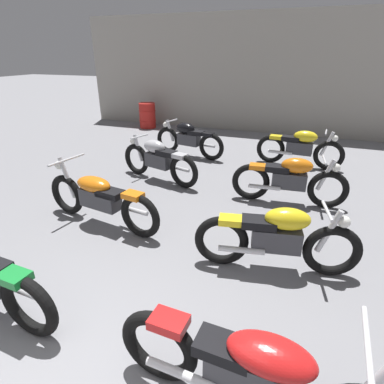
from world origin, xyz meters
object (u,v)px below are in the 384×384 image
(motorcycle_left_row_2, at_px, (158,159))
(motorcycle_left_row_1, at_px, (100,197))
(motorcycle_right_row_3, at_px, (300,147))
(oil_drum, at_px, (147,115))
(motorcycle_right_row_1, at_px, (277,237))
(motorcycle_left_row_3, at_px, (188,138))
(motorcycle_right_row_0, at_px, (255,372))
(motorcycle_right_row_2, at_px, (290,179))

(motorcycle_left_row_2, bearing_deg, motorcycle_left_row_1, -90.79)
(motorcycle_right_row_3, relative_size, oil_drum, 2.32)
(motorcycle_left_row_1, height_order, motorcycle_right_row_1, motorcycle_left_row_1)
(motorcycle_left_row_2, xyz_separation_m, oil_drum, (-2.56, 4.36, -0.03))
(motorcycle_left_row_3, xyz_separation_m, motorcycle_right_row_3, (2.69, 0.17, 0.00))
(motorcycle_right_row_0, xyz_separation_m, motorcycle_right_row_2, (-0.07, 3.78, 0.01))
(motorcycle_right_row_0, height_order, motorcycle_right_row_2, motorcycle_right_row_0)
(motorcycle_right_row_2, distance_m, oil_drum, 6.90)
(motorcycle_right_row_2, xyz_separation_m, motorcycle_right_row_3, (0.05, 2.15, 0.00))
(motorcycle_left_row_2, relative_size, motorcycle_right_row_1, 0.98)
(motorcycle_left_row_2, distance_m, oil_drum, 5.05)
(motorcycle_left_row_3, bearing_deg, oil_drum, 134.47)
(motorcycle_right_row_0, bearing_deg, motorcycle_right_row_3, 90.19)
(oil_drum, bearing_deg, motorcycle_right_row_1, -51.54)
(motorcycle_right_row_3, bearing_deg, oil_drum, 155.24)
(motorcycle_left_row_1, bearing_deg, oil_drum, 111.81)
(motorcycle_left_row_2, relative_size, motorcycle_left_row_3, 0.98)
(motorcycle_right_row_1, height_order, oil_drum, motorcycle_right_row_1)
(motorcycle_left_row_1, height_order, motorcycle_right_row_3, motorcycle_left_row_1)
(oil_drum, bearing_deg, motorcycle_right_row_0, -57.82)
(motorcycle_left_row_3, xyz_separation_m, oil_drum, (-2.54, 2.58, -0.03))
(motorcycle_left_row_1, distance_m, oil_drum, 6.81)
(motorcycle_right_row_1, relative_size, motorcycle_right_row_2, 0.99)
(motorcycle_left_row_2, bearing_deg, motorcycle_right_row_1, -39.54)
(motorcycle_left_row_2, height_order, motorcycle_right_row_1, same)
(motorcycle_right_row_0, relative_size, motorcycle_right_row_1, 1.11)
(motorcycle_right_row_0, xyz_separation_m, motorcycle_right_row_1, (-0.06, 1.80, 0.01))
(motorcycle_left_row_2, distance_m, motorcycle_left_row_3, 1.78)
(motorcycle_left_row_3, height_order, motorcycle_right_row_0, motorcycle_right_row_0)
(motorcycle_left_row_2, distance_m, motorcycle_right_row_2, 2.62)
(motorcycle_left_row_2, relative_size, oil_drum, 2.27)
(motorcycle_left_row_3, height_order, motorcycle_right_row_2, same)
(motorcycle_right_row_0, height_order, motorcycle_right_row_3, motorcycle_right_row_0)
(motorcycle_left_row_2, height_order, motorcycle_left_row_3, same)
(motorcycle_left_row_3, height_order, motorcycle_right_row_1, same)
(motorcycle_right_row_1, xyz_separation_m, motorcycle_right_row_3, (0.04, 4.12, 0.00))
(motorcycle_left_row_1, height_order, oil_drum, motorcycle_left_row_1)
(motorcycle_left_row_1, relative_size, oil_drum, 2.54)
(motorcycle_left_row_2, distance_m, motorcycle_right_row_3, 3.31)
(motorcycle_left_row_1, distance_m, motorcycle_right_row_2, 3.18)
(motorcycle_left_row_2, relative_size, motorcycle_right_row_3, 0.98)
(motorcycle_left_row_3, relative_size, motorcycle_right_row_1, 1.00)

